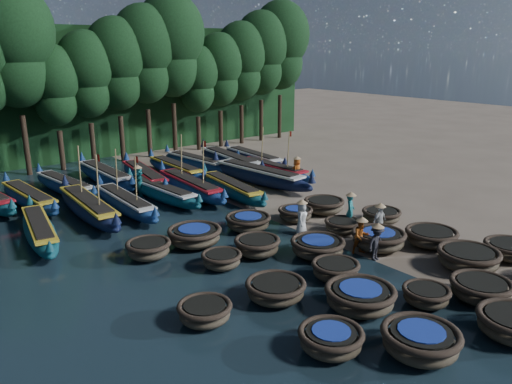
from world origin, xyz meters
TOP-DOWN VIEW (x-y plane):
  - ground at (0.00, 0.00)m, footprint 120.00×120.00m
  - foliage_wall at (0.00, 23.50)m, footprint 40.00×3.00m
  - coracle_1 at (-4.28, -8.99)m, footprint 2.31×2.31m
  - coracle_3 at (0.16, -8.46)m, footprint 2.17×2.17m
  - coracle_5 at (-6.12, -7.27)m, footprint 2.32×2.32m
  - coracle_6 at (-3.59, -6.24)m, footprint 2.75×2.75m
  - coracle_7 at (-1.57, -7.44)m, footprint 1.64×1.64m
  - coracle_8 at (2.25, -6.86)m, footprint 2.53×2.53m
  - coracle_9 at (4.59, -7.43)m, footprint 2.13×2.13m
  - coracle_10 at (-8.05, -3.65)m, footprint 1.78×1.78m
  - coracle_11 at (-5.33, -3.97)m, footprint 2.13×2.13m
  - coracle_12 at (-2.51, -4.17)m, footprint 1.85×1.85m
  - coracle_13 at (1.15, -3.34)m, footprint 2.37×2.37m
  - coracle_14 at (3.26, -4.59)m, footprint 2.75×2.75m
  - coracle_15 at (-5.27, -0.64)m, footprint 1.69×1.69m
  - coracle_16 at (-3.39, -0.58)m, footprint 2.17×2.17m
  - coracle_17 at (-1.49, -2.26)m, footprint 2.70×2.70m
  - coracle_18 at (1.43, -1.04)m, footprint 1.86×1.86m
  - coracle_19 at (4.07, -1.29)m, footprint 2.38×2.38m
  - coracle_20 at (-7.06, 2.05)m, footprint 2.21×2.21m
  - coracle_21 at (-4.83, 2.03)m, footprint 2.65×2.65m
  - coracle_22 at (-1.79, 2.06)m, footprint 2.28×2.28m
  - coracle_23 at (0.83, 1.54)m, footprint 2.07×2.07m
  - coracle_24 at (2.87, 1.51)m, footprint 2.52×2.52m
  - long_boat_1 at (-9.94, 7.04)m, footprint 2.43×7.20m
  - long_boat_2 at (-7.04, 8.64)m, footprint 1.92×8.40m
  - long_boat_3 at (-5.17, 8.35)m, footprint 1.57×7.61m
  - long_boat_4 at (-2.68, 8.90)m, footprint 1.80×7.56m
  - long_boat_5 at (-0.82, 8.85)m, footprint 1.96×8.12m
  - long_boat_6 at (0.87, 7.02)m, footprint 2.33×7.59m
  - long_boat_7 at (3.87, 8.11)m, footprint 2.45×8.98m
  - long_boat_8 at (5.68, 8.93)m, footprint 1.58×7.71m
  - long_boat_10 at (-8.87, 12.54)m, footprint 1.88×7.63m
  - long_boat_11 at (-6.46, 13.84)m, footprint 2.15×7.46m
  - long_boat_12 at (-3.69, 14.44)m, footprint 1.47×8.36m
  - long_boat_13 at (-1.83, 12.71)m, footprint 2.70×8.18m
  - long_boat_14 at (0.80, 13.28)m, footprint 1.53×7.70m
  - long_boat_15 at (2.99, 14.25)m, footprint 1.94×7.42m
  - long_boat_16 at (4.96, 12.72)m, footprint 2.50×8.81m
  - long_boat_17 at (6.94, 12.50)m, footprint 1.99×7.96m
  - fisherman_0 at (-0.23, 0.01)m, footprint 0.94×0.87m
  - fisherman_1 at (2.21, -0.83)m, footprint 0.75×0.70m
  - fisherman_2 at (0.19, -3.16)m, footprint 0.92×0.83m
  - fisherman_3 at (0.14, -4.01)m, footprint 0.99×0.58m
  - fisherman_4 at (2.31, -2.48)m, footprint 0.92×0.52m
  - fisherman_5 at (-3.34, 10.42)m, footprint 0.83×1.75m
  - fisherman_6 at (5.86, 6.73)m, footprint 0.98×0.85m
  - tree_4 at (-6.80, 20.00)m, footprint 5.34×5.34m
  - tree_5 at (-4.50, 20.00)m, footprint 3.68×3.68m
  - tree_6 at (-2.20, 20.00)m, footprint 4.09×4.09m
  - tree_7 at (0.10, 20.00)m, footprint 4.51×4.51m
  - tree_8 at (2.40, 20.00)m, footprint 4.92×4.92m
  - tree_9 at (4.70, 20.00)m, footprint 5.34×5.34m
  - tree_10 at (7.00, 20.00)m, footprint 3.68×3.68m
  - tree_11 at (9.30, 20.00)m, footprint 4.09×4.09m
  - tree_12 at (11.60, 20.00)m, footprint 4.51×4.51m
  - tree_13 at (13.90, 20.00)m, footprint 4.92×4.92m
  - tree_14 at (16.20, 20.00)m, footprint 5.34×5.34m

SIDE VIEW (x-z plane):
  - ground at x=0.00m, z-range 0.00..0.00m
  - coracle_7 at x=-1.57m, z-range 0.05..0.69m
  - coracle_18 at x=1.43m, z-range 0.05..0.69m
  - coracle_19 at x=4.07m, z-range 0.05..0.70m
  - coracle_15 at x=-5.27m, z-range 0.05..0.70m
  - coracle_10 at x=-8.05m, z-range 0.05..0.73m
  - coracle_9 at x=4.59m, z-range 0.05..0.74m
  - coracle_12 at x=-2.51m, z-range 0.05..0.75m
  - coracle_23 at x=0.83m, z-range 0.06..0.75m
  - coracle_5 at x=-6.12m, z-range 0.06..0.77m
  - coracle_11 at x=-5.33m, z-range 0.05..0.78m
  - coracle_22 at x=-1.79m, z-range 0.06..0.79m
  - coracle_14 at x=3.26m, z-range 0.05..0.81m
  - coracle_20 at x=-7.06m, z-range 0.06..0.81m
  - coracle_3 at x=0.16m, z-range 0.05..0.82m
  - coracle_24 at x=2.87m, z-range 0.06..0.83m
  - coracle_17 at x=-1.49m, z-range 0.06..0.83m
  - coracle_16 at x=-3.39m, z-range 0.06..0.84m
  - coracle_13 at x=1.15m, z-range 0.06..0.87m
  - coracle_8 at x=2.25m, z-range 0.06..0.88m
  - coracle_21 at x=-4.83m, z-range 0.06..0.89m
  - coracle_1 at x=-4.28m, z-range 0.06..0.89m
  - coracle_6 at x=-3.59m, z-range 0.06..0.89m
  - long_boat_1 at x=-9.94m, z-range -0.15..1.13m
  - long_boat_15 at x=2.99m, z-range -0.16..1.15m
  - long_boat_11 at x=-6.46m, z-range -0.16..1.16m
  - long_boat_4 at x=-2.68m, z-range -0.16..1.17m
  - long_boat_10 at x=-8.87m, z-range -0.16..1.19m
  - long_boat_6 at x=0.87m, z-range -0.16..1.19m
  - long_boat_3 at x=-5.17m, z-range -1.10..2.13m
  - long_boat_14 at x=0.80m, z-range -0.16..1.19m
  - long_boat_8 at x=5.68m, z-range -1.12..2.16m
  - long_boat_17 at x=6.94m, z-range -0.17..1.24m
  - long_boat_5 at x=-0.82m, z-range -1.18..2.28m
  - long_boat_13 at x=-1.83m, z-range -0.17..1.28m
  - long_boat_12 at x=-3.69m, z-range -0.18..1.30m
  - long_boat_2 at x=-7.04m, z-range -1.22..2.35m
  - long_boat_16 at x=4.96m, z-range -0.19..1.37m
  - long_boat_7 at x=3.87m, z-range -0.19..1.40m
  - fisherman_3 at x=0.14m, z-range -0.05..1.66m
  - fisherman_2 at x=0.19m, z-range -0.04..1.69m
  - fisherman_4 at x=2.31m, z-range -0.03..1.72m
  - fisherman_0 at x=-0.23m, z-range -0.04..1.78m
  - fisherman_6 at x=5.86m, z-range -0.04..1.85m
  - fisherman_5 at x=-3.34m, z-range -0.07..1.94m
  - fisherman_1 at x=2.21m, z-range 0.00..1.92m
  - foliage_wall at x=0.00m, z-range 0.00..10.00m
  - tree_5 at x=-4.50m, z-range 1.63..10.31m
  - tree_10 at x=7.00m, z-range 1.63..10.31m
  - tree_6 at x=-2.20m, z-range 1.82..11.47m
  - tree_11 at x=9.30m, z-range 1.82..11.47m
  - tree_7 at x=0.10m, z-range 2.01..12.64m
  - tree_12 at x=11.60m, z-range 2.01..12.64m
  - tree_8 at x=2.40m, z-range 2.19..13.80m
  - tree_13 at x=13.90m, z-range 2.19..13.80m
  - tree_4 at x=-6.80m, z-range 2.38..14.96m
  - tree_9 at x=4.70m, z-range 2.38..14.96m
  - tree_14 at x=16.20m, z-range 2.38..14.96m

